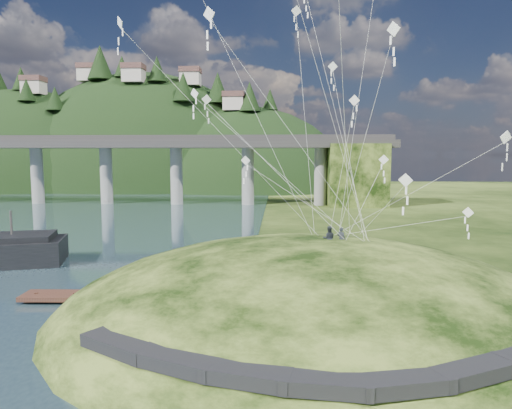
{
  "coord_description": "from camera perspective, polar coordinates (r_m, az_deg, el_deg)",
  "views": [
    {
      "loc": [
        5.71,
        -27.79,
        10.67
      ],
      "look_at": [
        4.0,
        6.0,
        7.0
      ],
      "focal_mm": 32.0,
      "sensor_mm": 36.0,
      "label": 1
    }
  ],
  "objects": [
    {
      "name": "kite_swarm",
      "position": [
        33.06,
        4.82,
        17.86
      ],
      "size": [
        21.05,
        16.44,
        21.38
      ],
      "color": "white",
      "rests_on": "ground"
    },
    {
      "name": "ground",
      "position": [
        30.31,
        -8.42,
        -14.49
      ],
      "size": [
        320.0,
        320.0,
        0.0
      ],
      "primitive_type": "plane",
      "color": "black",
      "rests_on": "ground"
    },
    {
      "name": "kite_flyers",
      "position": [
        31.75,
        9.55,
        -2.71
      ],
      "size": [
        1.65,
        0.73,
        1.76
      ],
      "color": "#22262E",
      "rests_on": "ground"
    },
    {
      "name": "far_ridge",
      "position": [
        158.89,
        -15.2,
        -0.57
      ],
      "size": [
        153.0,
        70.0,
        94.5
      ],
      "color": "black",
      "rests_on": "ground"
    },
    {
      "name": "bridge",
      "position": [
        103.01,
        -15.37,
        5.43
      ],
      "size": [
        160.0,
        11.0,
        15.0
      ],
      "color": "#2D2B2B",
      "rests_on": "ground"
    },
    {
      "name": "footpath",
      "position": [
        20.06,
        8.07,
        -19.22
      ],
      "size": [
        22.29,
        5.84,
        0.83
      ],
      "color": "black",
      "rests_on": "ground"
    },
    {
      "name": "wooden_dock",
      "position": [
        35.55,
        -17.37,
        -10.86
      ],
      "size": [
        13.35,
        2.6,
        0.95
      ],
      "color": "#351D15",
      "rests_on": "ground"
    },
    {
      "name": "grass_hill",
      "position": [
        32.26,
        7.03,
        -16.02
      ],
      "size": [
        36.0,
        32.0,
        13.0
      ],
      "color": "black",
      "rests_on": "ground"
    }
  ]
}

